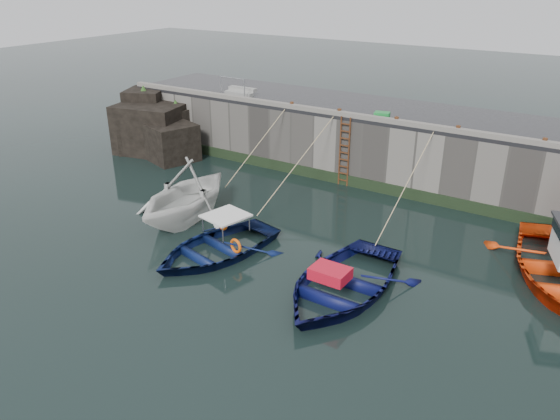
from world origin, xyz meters
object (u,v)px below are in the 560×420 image
Objects in this scene: boat_near_navy at (341,291)px; bollard_c at (396,120)px; boat_near_white at (187,218)px; bollard_d at (458,129)px; bollard_a at (292,105)px; boat_near_blue at (216,254)px; fish_crate at (382,116)px; bollard_b at (339,112)px; bollard_e at (545,142)px; ladder at (344,152)px.

bollard_c reaches higher than boat_near_navy.
bollard_d reaches higher than boat_near_white.
boat_near_blue is at bearing -75.32° from bollard_a.
boat_near_blue is 4.81m from boat_near_navy.
bollard_a is at bearing 172.29° from fish_crate.
bollard_b is 1.00× the size of bollard_e.
fish_crate reaches higher than boat_near_navy.
bollard_b is at bearing 180.00° from bollard_d.
boat_near_navy is at bearing -77.51° from bollard_c.
boat_near_navy is at bearing -94.82° from bollard_d.
boat_near_white is at bearing -118.17° from ladder.
bollard_b is at bearing 180.00° from bollard_e.
ladder is 11.43× the size of bollard_e.
fish_crate is 6.62m from bollard_e.
bollard_e is at bearing 0.00° from bollard_d.
ladder reaches higher than boat_near_white.
ladder reaches higher than boat_near_blue.
bollard_a is (-7.08, 8.50, 3.30)m from boat_near_navy.
bollard_e reaches higher than ladder.
bollard_d is (8.38, 7.02, 3.30)m from boat_near_white.
bollard_d reaches higher than boat_near_blue.
bollard_d is 3.20m from bollard_e.
bollard_c is at bearing 83.98° from boat_near_blue.
boat_near_blue is at bearing -176.88° from boat_near_navy.
boat_near_white is at bearing -148.78° from bollard_e.
bollard_e reaches higher than boat_near_navy.
bollard_e reaches higher than boat_near_blue.
boat_near_white is at bearing -129.46° from bollard_c.
boat_near_navy is (4.80, 0.20, 0.00)m from boat_near_blue.
boat_near_white reaches higher than boat_near_navy.
boat_near_white is at bearing -113.68° from bollard_b.
bollard_b is at bearing 146.14° from ladder.
fish_crate is 3.43m from bollard_d.
ladder is 11.43× the size of bollard_c.
ladder reaches higher than boat_near_navy.
fish_crate is at bearing 156.36° from bollard_c.
ladder is 5.11m from bollard_d.
bollard_d is at bearing 4.00° from ladder.
boat_near_blue is at bearing -36.75° from boat_near_white.
bollard_a is at bearing 180.00° from bollard_c.
bollard_e is at bearing 0.00° from bollard_c.
boat_near_white is 18.62× the size of bollard_b.
bollard_a and bollard_b have the same top height.
bollard_d is 1.00× the size of bollard_e.
bollard_b reaches higher than ladder.
boat_near_white is 0.93× the size of boat_near_navy.
boat_near_navy is at bearing -63.44° from ladder.
bollard_c is (2.92, 8.70, 3.30)m from boat_near_blue.
bollard_c is at bearing -35.95° from fish_crate.
bollard_b is at bearing 60.08° from boat_near_white.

